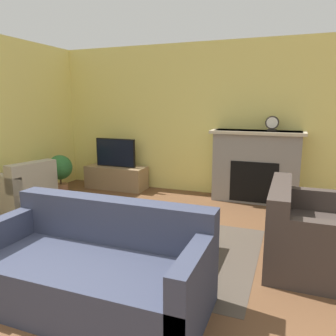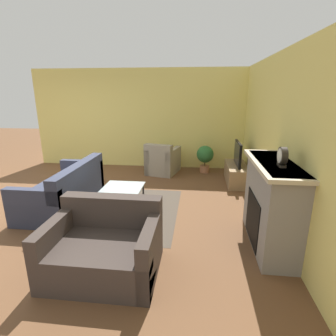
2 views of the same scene
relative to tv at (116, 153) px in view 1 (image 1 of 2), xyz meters
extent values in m
cube|color=#EADB72|center=(1.53, 0.34, 0.64)|extent=(8.43, 0.06, 2.70)
cube|color=#4C4238|center=(1.82, -2.21, -0.70)|extent=(2.19, 1.92, 0.00)
cube|color=gray|center=(2.63, 0.09, -0.11)|extent=(1.39, 0.45, 1.20)
cube|color=black|center=(2.63, -0.14, -0.33)|extent=(0.76, 0.01, 0.67)
cube|color=beige|center=(2.63, 0.06, 0.47)|extent=(1.51, 0.51, 0.05)
cube|color=#997A56|center=(0.00, 0.00, -0.49)|extent=(1.18, 0.46, 0.43)
cube|color=black|center=(0.00, 0.00, 0.00)|extent=(0.82, 0.05, 0.54)
cube|color=black|center=(0.00, -0.02, 0.00)|extent=(0.78, 0.01, 0.50)
cube|color=#33384C|center=(1.72, -3.42, -0.50)|extent=(1.90, 0.91, 0.42)
cube|color=#33384C|center=(1.72, -3.07, -0.09)|extent=(1.90, 0.20, 0.40)
cube|color=#33384C|center=(0.84, -3.42, -0.38)|extent=(0.14, 0.91, 0.66)
cube|color=#33384C|center=(2.59, -3.42, -0.38)|extent=(0.14, 0.91, 0.66)
cube|color=#3D332D|center=(3.49, -1.99, -0.50)|extent=(0.97, 1.27, 0.42)
cube|color=#3D332D|center=(3.10, -1.99, -0.09)|extent=(0.20, 1.27, 0.40)
cube|color=#3D332D|center=(3.49, -2.55, -0.38)|extent=(0.97, 0.14, 0.66)
cube|color=#3D332D|center=(3.49, -1.43, -0.38)|extent=(0.97, 0.14, 0.66)
cube|color=#9E937F|center=(-0.62, -1.83, -0.50)|extent=(1.04, 0.90, 0.42)
cube|color=#9E937F|center=(-0.28, -1.91, -0.09)|extent=(0.36, 0.74, 0.40)
cube|color=#9E937F|center=(-0.55, -1.55, -0.38)|extent=(0.91, 0.34, 0.66)
cube|color=#9E937F|center=(-0.68, -2.10, -0.38)|extent=(0.91, 0.34, 0.66)
cylinder|color=#333338|center=(1.37, -2.59, -0.52)|extent=(0.04, 0.04, 0.38)
cylinder|color=#333338|center=(2.28, -2.59, -0.52)|extent=(0.04, 0.04, 0.38)
cylinder|color=#333338|center=(1.37, -1.96, -0.52)|extent=(0.04, 0.04, 0.38)
cylinder|color=#333338|center=(2.28, -1.96, -0.52)|extent=(0.04, 0.04, 0.38)
cube|color=silver|center=(1.82, -2.28, -0.32)|extent=(0.99, 0.72, 0.02)
cylinder|color=#AD704C|center=(-0.75, -0.72, -0.61)|extent=(0.25, 0.25, 0.19)
cylinder|color=#4C3823|center=(-0.75, -0.72, -0.45)|extent=(0.03, 0.03, 0.13)
sphere|color=#2D6B33|center=(-0.75, -0.72, -0.21)|extent=(0.45, 0.45, 0.45)
cube|color=#28231E|center=(2.85, 0.09, 0.51)|extent=(0.15, 0.07, 0.03)
cylinder|color=#28231E|center=(2.85, 0.09, 0.63)|extent=(0.21, 0.07, 0.21)
cylinder|color=white|center=(2.85, 0.05, 0.63)|extent=(0.17, 0.00, 0.17)
camera|label=1|loc=(3.17, -5.49, 0.95)|focal=35.00mm
camera|label=2|loc=(6.06, -0.94, 1.37)|focal=28.00mm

